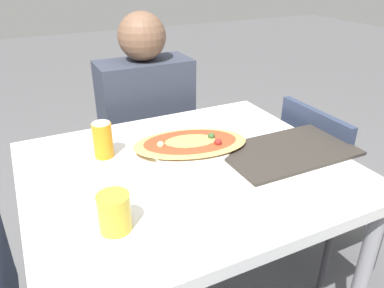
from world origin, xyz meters
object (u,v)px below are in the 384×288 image
at_px(dining_table, 188,187).
at_px(person_seated, 147,114).
at_px(chair_side_right, 325,181).
at_px(drink_glass, 114,212).
at_px(soda_can, 103,140).
at_px(chair_far_seated, 142,144).
at_px(pizza_main, 190,144).

relative_size(dining_table, person_seated, 0.89).
relative_size(chair_side_right, drink_glass, 8.28).
distance_m(chair_side_right, soda_can, 1.01).
relative_size(chair_far_seated, soda_can, 6.67).
xyz_separation_m(pizza_main, drink_glass, (-0.36, -0.31, 0.03)).
bearing_deg(pizza_main, drink_glass, -139.18).
distance_m(pizza_main, soda_can, 0.30).
bearing_deg(person_seated, pizza_main, 86.63).
bearing_deg(chair_side_right, chair_far_seated, -138.89).
xyz_separation_m(chair_side_right, drink_glass, (-1.01, -0.26, 0.34)).
bearing_deg(pizza_main, chair_side_right, -4.25).
bearing_deg(dining_table, chair_side_right, 4.61).
bearing_deg(person_seated, chair_side_right, 135.85).
bearing_deg(pizza_main, soda_can, 164.11).
height_order(chair_side_right, pizza_main, chair_side_right).
height_order(dining_table, chair_side_right, chair_side_right).
xyz_separation_m(chair_far_seated, soda_can, (-0.32, -0.58, 0.35)).
relative_size(chair_far_seated, pizza_main, 1.85).
distance_m(dining_table, pizza_main, 0.16).
bearing_deg(dining_table, soda_can, 140.63).
bearing_deg(chair_side_right, dining_table, -85.39).
xyz_separation_m(dining_table, drink_glass, (-0.30, -0.20, 0.13)).
bearing_deg(soda_can, person_seated, 55.64).
bearing_deg(chair_far_seated, chair_side_right, 131.11).
bearing_deg(soda_can, chair_side_right, -7.91).
relative_size(chair_far_seated, chair_side_right, 1.00).
relative_size(person_seated, pizza_main, 2.59).
relative_size(chair_side_right, pizza_main, 1.85).
bearing_deg(drink_glass, person_seated, 65.56).
xyz_separation_m(chair_side_right, person_seated, (-0.62, 0.60, 0.21)).
bearing_deg(person_seated, dining_table, 82.01).
bearing_deg(soda_can, chair_far_seated, 60.94).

